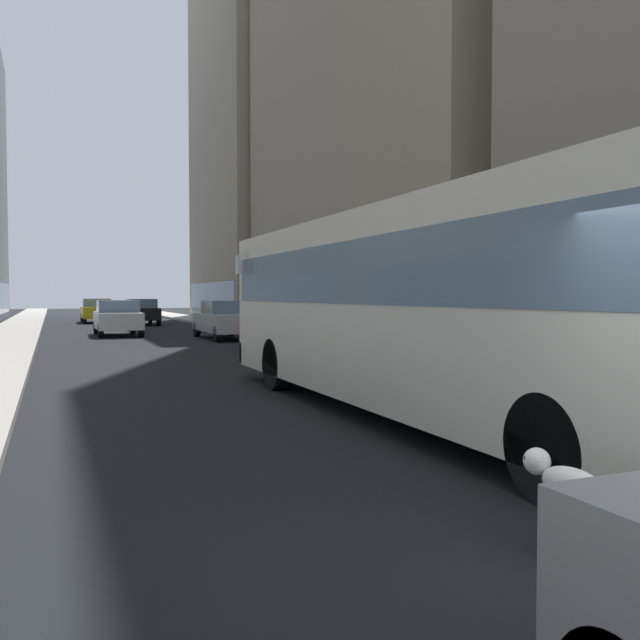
{
  "coord_description": "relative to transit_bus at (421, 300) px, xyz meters",
  "views": [
    {
      "loc": [
        -3.98,
        -2.93,
        1.84
      ],
      "look_at": [
        0.48,
        8.11,
        1.4
      ],
      "focal_mm": 37.29,
      "sensor_mm": 36.0,
      "label": 1
    }
  ],
  "objects": [
    {
      "name": "sidewalk_right",
      "position": [
        4.5,
        29.19,
        -1.7
      ],
      "size": [
        2.4,
        110.0,
        0.15
      ],
      "primitive_type": "cube",
      "color": "#ADA89E",
      "rests_on": "ground"
    },
    {
      "name": "ground_plane",
      "position": [
        -1.2,
        29.19,
        -1.78
      ],
      "size": [
        120.0,
        120.0,
        0.0
      ],
      "primitive_type": "plane",
      "color": "black"
    },
    {
      "name": "car_silver_sedan",
      "position": [
        1.6,
        18.79,
        -0.95
      ],
      "size": [
        1.77,
        4.78,
        1.62
      ],
      "color": "#B7BABF",
      "rests_on": "ground"
    },
    {
      "name": "dalmatian_dog",
      "position": [
        -1.88,
        -5.16,
        -1.26
      ],
      "size": [
        0.22,
        0.96,
        0.72
      ],
      "color": "white",
      "rests_on": "ground"
    },
    {
      "name": "car_red_coupe",
      "position": [
        1.6,
        11.09,
        -0.96
      ],
      "size": [
        1.78,
        4.07,
        1.62
      ],
      "color": "red",
      "rests_on": "ground"
    },
    {
      "name": "sidewalk_left",
      "position": [
        -6.9,
        29.19,
        -1.7
      ],
      "size": [
        2.4,
        110.0,
        0.15
      ],
      "primitive_type": "cube",
      "color": "#9E9991",
      "rests_on": "ground"
    },
    {
      "name": "car_yellow_taxi",
      "position": [
        -2.4,
        38.38,
        -0.95
      ],
      "size": [
        1.88,
        4.65,
        1.62
      ],
      "color": "yellow",
      "rests_on": "ground"
    },
    {
      "name": "car_white_van",
      "position": [
        -2.4,
        22.79,
        -0.96
      ],
      "size": [
        1.91,
        4.07,
        1.62
      ],
      "color": "silver",
      "rests_on": "ground"
    },
    {
      "name": "building_right_far",
      "position": [
        10.7,
        40.33,
        11.53
      ],
      "size": [
        9.8,
        15.78,
        26.63
      ],
      "color": "#A0937F",
      "rests_on": "ground"
    },
    {
      "name": "car_black_suv",
      "position": [
        0.0,
        33.94,
        -0.95
      ],
      "size": [
        1.83,
        4.61,
        1.62
      ],
      "color": "black",
      "rests_on": "ground"
    },
    {
      "name": "transit_bus",
      "position": [
        0.0,
        0.0,
        0.0
      ],
      "size": [
        2.78,
        11.53,
        3.05
      ],
      "color": "silver",
      "rests_on": "ground"
    }
  ]
}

